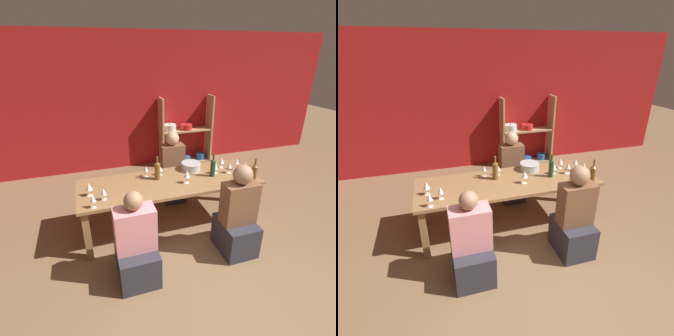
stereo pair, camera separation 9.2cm
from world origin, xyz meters
The scene contains 22 objects.
ground_plane centered at (0.00, 0.00, 0.00)m, with size 18.00×18.00×0.00m, color brown.
wall_back_red centered at (0.00, 3.83, 1.35)m, with size 8.80×0.06×2.70m.
shelf_unit centered at (0.96, 3.63, 0.54)m, with size 1.15×0.30×1.47m.
dining_table centered at (-0.07, 1.51, 0.64)m, with size 2.46×0.85×0.72m.
mixing_bowl centered at (0.34, 1.77, 0.78)m, with size 0.29×0.29×0.11m.
wine_bottle_green centered at (0.54, 1.47, 0.86)m, with size 0.07×0.07×0.33m.
wine_bottle_dark centered at (-0.22, 1.62, 0.86)m, with size 0.08×0.08×0.34m.
wine_bottle_amber centered at (1.01, 1.18, 0.84)m, with size 0.08×0.08×0.32m.
wine_glass_empty_a centered at (0.98, 1.57, 0.85)m, with size 0.08×0.08×0.18m.
wine_glass_white_a centered at (-0.98, 1.29, 0.83)m, with size 0.06×0.06×0.16m.
wine_glass_empty_b centered at (-1.11, 1.15, 0.84)m, with size 0.06×0.06×0.17m.
wine_glass_white_b centered at (-1.13, 1.44, 0.84)m, with size 0.08×0.08×0.17m.
wine_glass_empty_c centered at (0.62, 1.54, 0.83)m, with size 0.08×0.08×0.16m.
wine_glass_white_c centered at (0.82, 1.49, 0.83)m, with size 0.07×0.07×0.16m.
wine_glass_white_d centered at (1.01, 1.39, 0.85)m, with size 0.08×0.08×0.18m.
wine_glass_white_e centered at (0.80, 1.69, 0.83)m, with size 0.08×0.08×0.16m.
wine_glass_red_a centered at (-0.36, 1.74, 0.84)m, with size 0.06×0.06×0.16m.
wine_glass_empty_d centered at (0.12, 1.39, 0.85)m, with size 0.08×0.08×0.18m.
wine_glass_red_b centered at (-0.16, 1.73, 0.82)m, with size 0.08×0.08×0.14m.
person_near_a centered at (0.54, 0.77, 0.43)m, with size 0.41×0.51×1.18m.
person_far_a centered at (0.20, 2.24, 0.44)m, with size 0.38×0.47×1.18m.
person_near_b centered at (-0.73, 0.72, 0.39)m, with size 0.43×0.53×1.09m.
Camera 1 is at (-1.09, -1.50, 2.36)m, focal length 28.00 mm.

